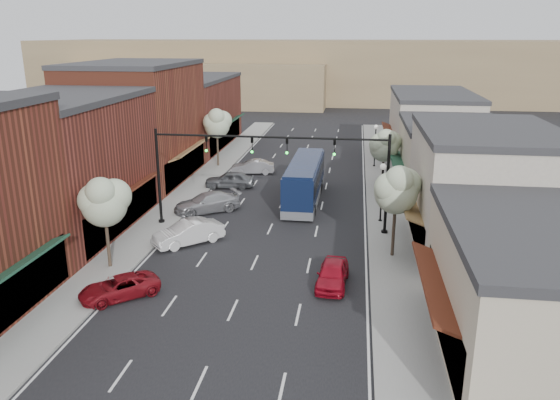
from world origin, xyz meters
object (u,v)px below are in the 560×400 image
at_px(tree_right_far, 385,145).
at_px(tree_left_far, 217,123).
at_px(lamp_post_near, 382,183).
at_px(signal_mast_left, 190,163).
at_px(parked_car_b, 188,233).
at_px(tree_right_near, 397,189).
at_px(parked_car_d, 230,180).
at_px(coach_bus, 305,180).
at_px(parked_car_c, 207,203).
at_px(red_hatchback, 333,274).
at_px(signal_mast_right, 352,168).
at_px(tree_left_near, 104,200).
at_px(lamp_post_far, 375,139).
at_px(parked_car_e, 253,167).
at_px(parked_car_a, 119,287).

height_order(tree_right_far, tree_left_far, tree_left_far).
bearing_deg(lamp_post_near, signal_mast_left, -169.44).
bearing_deg(tree_right_far, parked_car_b, -130.52).
bearing_deg(tree_right_near, parked_car_d, 133.58).
bearing_deg(parked_car_d, coach_bus, 59.50).
bearing_deg(tree_left_far, tree_right_near, -52.96).
bearing_deg(coach_bus, signal_mast_left, -135.80).
height_order(signal_mast_left, parked_car_c, signal_mast_left).
height_order(signal_mast_left, parked_car_b, signal_mast_left).
relative_size(tree_right_near, parked_car_b, 1.27).
bearing_deg(red_hatchback, parked_car_b, 156.69).
height_order(tree_left_far, lamp_post_near, tree_left_far).
xyz_separation_m(signal_mast_right, lamp_post_near, (2.18, 2.50, -1.62)).
height_order(tree_left_near, red_hatchback, tree_left_near).
bearing_deg(lamp_post_far, tree_right_far, -86.12).
relative_size(tree_left_far, parked_car_c, 1.19).
height_order(signal_mast_left, parked_car_e, signal_mast_left).
xyz_separation_m(coach_bus, parked_car_a, (-7.96, -18.54, -1.20)).
xyz_separation_m(tree_left_far, parked_car_a, (2.07, -29.41, -4.03)).
relative_size(tree_right_far, parked_car_e, 1.28).
distance_m(red_hatchback, parked_car_d, 21.28).
relative_size(signal_mast_left, parked_car_b, 1.76).
relative_size(signal_mast_left, tree_right_far, 1.51).
xyz_separation_m(signal_mast_right, tree_left_far, (-13.87, 17.95, -0.02)).
height_order(tree_left_near, lamp_post_near, tree_left_near).
bearing_deg(lamp_post_near, parked_car_a, -135.04).
xyz_separation_m(tree_left_near, lamp_post_far, (16.05, 28.06, -1.22)).
distance_m(tree_right_far, lamp_post_far, 8.13).
bearing_deg(coach_bus, parked_car_d, 156.17).
height_order(parked_car_a, parked_car_d, parked_car_d).
distance_m(signal_mast_right, parked_car_d, 15.45).
distance_m(signal_mast_right, parked_car_c, 12.15).
height_order(tree_left_near, coach_bus, tree_left_near).
bearing_deg(parked_car_b, signal_mast_left, 149.23).
distance_m(signal_mast_right, tree_right_near, 4.89).
distance_m(tree_right_far, parked_car_a, 27.76).
bearing_deg(tree_left_near, parked_car_c, 75.99).
distance_m(coach_bus, parked_car_b, 12.56).
height_order(signal_mast_left, coach_bus, signal_mast_left).
relative_size(red_hatchback, parked_car_d, 0.91).
relative_size(coach_bus, parked_car_a, 2.68).
relative_size(tree_right_near, parked_car_a, 1.44).
relative_size(signal_mast_right, tree_left_near, 1.44).
bearing_deg(lamp_post_far, signal_mast_right, -96.22).
bearing_deg(signal_mast_right, lamp_post_near, 48.95).
height_order(tree_left_far, parked_car_a, tree_left_far).
relative_size(tree_right_far, parked_car_d, 1.23).
bearing_deg(tree_right_far, signal_mast_left, -139.46).
bearing_deg(tree_right_far, tree_right_near, -90.00).
height_order(tree_left_near, parked_car_b, tree_left_near).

